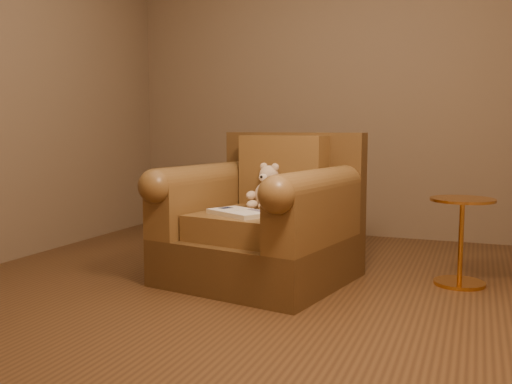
% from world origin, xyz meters
% --- Properties ---
extents(floor, '(4.00, 4.00, 0.00)m').
position_xyz_m(floor, '(0.00, 0.00, 0.00)').
color(floor, '#56371D').
rests_on(floor, ground).
extents(room, '(4.02, 4.02, 2.71)m').
position_xyz_m(room, '(0.00, 0.00, 1.71)').
color(room, '#766048').
rests_on(room, ground).
extents(armchair, '(1.24, 1.20, 0.96)m').
position_xyz_m(armchair, '(-0.05, 0.22, 0.37)').
color(armchair, '#553A1C').
rests_on(armchair, floor).
extents(teddy_bear, '(0.22, 0.26, 0.31)m').
position_xyz_m(teddy_bear, '(-0.06, 0.31, 0.58)').
color(teddy_bear, beige).
rests_on(teddy_bear, armchair).
extents(guidebook, '(0.44, 0.38, 0.03)m').
position_xyz_m(guidebook, '(-0.11, -0.04, 0.47)').
color(guidebook, beige).
rests_on(guidebook, armchair).
extents(side_table, '(0.40, 0.40, 0.55)m').
position_xyz_m(side_table, '(1.17, 0.53, 0.30)').
color(side_table, gold).
rests_on(side_table, floor).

